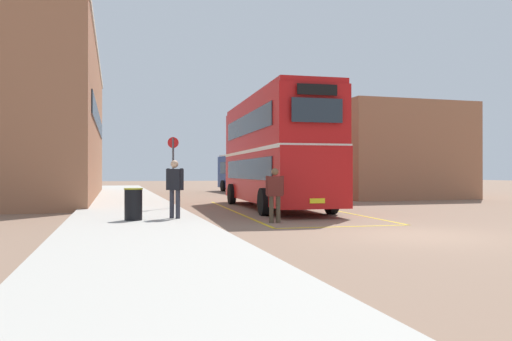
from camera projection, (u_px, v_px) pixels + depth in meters
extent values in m
plane|color=#846651|center=(255.00, 202.00, 26.17)|extent=(135.60, 135.60, 0.00)
cube|color=#B2ADA3|center=(126.00, 200.00, 26.70)|extent=(4.00, 57.60, 0.14)
cube|color=#9E6647|center=(45.00, 127.00, 29.64)|extent=(6.03, 23.23, 8.59)
cube|color=#19232D|center=(98.00, 121.00, 30.48)|extent=(0.06, 17.66, 1.10)
cube|color=#BCB29E|center=(45.00, 52.00, 29.66)|extent=(6.15, 23.35, 0.36)
cube|color=#9E6647|center=(363.00, 154.00, 34.39)|extent=(7.97, 13.82, 5.70)
cube|color=#19232D|center=(309.00, 149.00, 33.29)|extent=(0.06, 10.51, 1.10)
cylinder|color=black|center=(232.00, 194.00, 24.45)|extent=(0.33, 1.01, 1.00)
cylinder|color=black|center=(282.00, 194.00, 25.02)|extent=(0.33, 1.01, 1.00)
cylinder|color=black|center=(264.00, 202.00, 17.97)|extent=(0.33, 1.01, 1.00)
cylinder|color=black|center=(331.00, 201.00, 18.55)|extent=(0.33, 1.01, 1.00)
cube|color=#B71414|center=(275.00, 176.00, 21.50)|extent=(3.08, 10.83, 2.10)
cube|color=#B71414|center=(275.00, 128.00, 21.51)|extent=(3.07, 10.62, 2.10)
cube|color=#B71414|center=(275.00, 101.00, 21.51)|extent=(2.96, 10.51, 0.20)
cube|color=white|center=(275.00, 152.00, 21.51)|extent=(3.10, 10.73, 0.14)
cube|color=#232D38|center=(246.00, 169.00, 21.22)|extent=(0.50, 8.77, 0.84)
cube|color=#232D38|center=(246.00, 125.00, 21.23)|extent=(0.50, 8.77, 0.84)
cube|color=#232D38|center=(303.00, 169.00, 21.79)|extent=(0.50, 8.77, 0.84)
cube|color=#232D38|center=(303.00, 126.00, 21.80)|extent=(0.50, 8.77, 0.84)
cube|color=#232D38|center=(317.00, 110.00, 16.27)|extent=(1.76, 0.13, 0.80)
cube|color=black|center=(317.00, 90.00, 16.27)|extent=(1.38, 0.11, 0.36)
cube|color=#232D38|center=(249.00, 168.00, 26.74)|extent=(2.01, 0.15, 1.00)
cube|color=yellow|center=(317.00, 201.00, 16.26)|extent=(0.52, 0.06, 0.16)
cylinder|color=black|center=(223.00, 186.00, 40.97)|extent=(0.31, 0.93, 0.92)
cylinder|color=black|center=(252.00, 186.00, 41.78)|extent=(0.31, 0.93, 0.92)
cylinder|color=black|center=(244.00, 188.00, 35.60)|extent=(0.31, 0.93, 0.92)
cylinder|color=black|center=(276.00, 188.00, 36.41)|extent=(0.31, 0.93, 0.92)
cube|color=navy|center=(248.00, 172.00, 38.69)|extent=(2.91, 9.58, 2.60)
cube|color=silver|center=(248.00, 155.00, 38.70)|extent=(2.75, 9.19, 0.12)
cube|color=#232D38|center=(233.00, 167.00, 38.30)|extent=(0.43, 7.56, 0.96)
cube|color=#232D38|center=(263.00, 168.00, 39.09)|extent=(0.43, 7.56, 0.96)
cube|color=#232D38|center=(231.00, 169.00, 43.19)|extent=(1.93, 0.14, 1.10)
cylinder|color=#473828|center=(278.00, 210.00, 15.38)|extent=(0.14, 0.14, 0.82)
cylinder|color=#473828|center=(271.00, 210.00, 15.35)|extent=(0.14, 0.14, 0.82)
cube|color=#591E19|center=(275.00, 186.00, 15.36)|extent=(0.51, 0.28, 0.62)
cylinder|color=#591E19|center=(282.00, 185.00, 15.40)|extent=(0.09, 0.09, 0.59)
cylinder|color=#591E19|center=(267.00, 185.00, 15.33)|extent=(0.09, 0.09, 0.59)
sphere|color=brown|center=(275.00, 172.00, 15.35)|extent=(0.22, 0.22, 0.22)
cylinder|color=#2D2D38|center=(178.00, 204.00, 15.32)|extent=(0.14, 0.14, 0.88)
cylinder|color=#2D2D38|center=(172.00, 204.00, 15.43)|extent=(0.14, 0.14, 0.88)
cube|color=black|center=(175.00, 179.00, 15.38)|extent=(0.52, 0.51, 0.66)
cylinder|color=black|center=(182.00, 178.00, 15.26)|extent=(0.09, 0.09, 0.62)
cylinder|color=black|center=(168.00, 178.00, 15.50)|extent=(0.09, 0.09, 0.62)
sphere|color=tan|center=(174.00, 164.00, 15.36)|extent=(0.24, 0.24, 0.24)
cylinder|color=black|center=(133.00, 205.00, 14.77)|extent=(0.52, 0.52, 0.91)
cylinder|color=olive|center=(133.00, 189.00, 14.77)|extent=(0.55, 0.55, 0.04)
cylinder|color=#4C4C51|center=(173.00, 173.00, 19.93)|extent=(0.08, 0.08, 2.80)
cylinder|color=red|center=(173.00, 143.00, 19.93)|extent=(0.43, 0.16, 0.44)
cube|color=gold|center=(234.00, 211.00, 20.01)|extent=(0.79, 12.70, 0.01)
cube|color=gold|center=(330.00, 209.00, 20.92)|extent=(0.79, 12.70, 0.01)
cube|color=gold|center=(344.00, 227.00, 14.27)|extent=(4.24, 0.34, 0.01)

